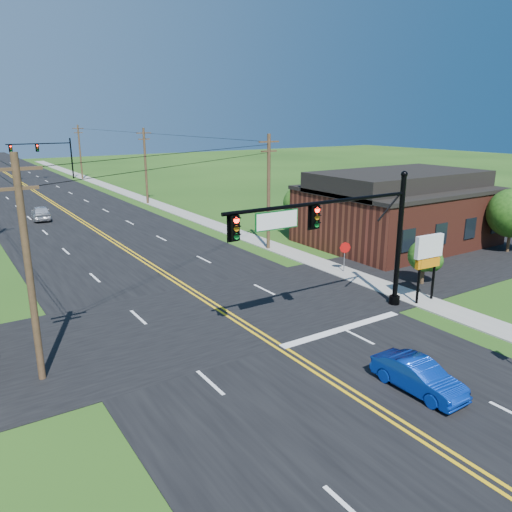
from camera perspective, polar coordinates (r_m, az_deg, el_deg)
ground at (r=18.65m, az=15.74°, el=-18.19°), size 260.00×260.00×0.00m
road_main at (r=61.88m, az=-21.45°, el=5.04°), size 16.00×220.00×0.04m
road_cross at (r=26.96m, az=-3.76°, el=-6.61°), size 70.00×10.00×0.04m
sidewalk at (r=55.66m, az=-8.59°, el=4.89°), size 2.00×160.00×0.08m
signal_mast_main at (r=24.88m, az=9.41°, el=2.74°), size 11.30×0.60×7.48m
signal_mast_far at (r=91.51m, az=-23.08°, el=10.83°), size 10.98×0.60×7.48m
brick_building at (r=43.23m, az=15.76°, el=4.55°), size 14.20×11.20×4.70m
utility_pole_left_a at (r=20.73m, az=-24.57°, el=-1.17°), size 1.80×0.28×9.00m
utility_pole_right_a at (r=39.04m, az=1.45°, el=7.52°), size 1.80×0.28×9.00m
utility_pole_right_b at (r=62.08m, az=-12.51°, el=10.16°), size 1.80×0.28×9.00m
utility_pole_right_c at (r=90.68m, az=-19.47°, el=11.25°), size 1.80×0.28×9.00m
tree_right_back at (r=46.18m, az=4.97°, el=6.06°), size 3.00×3.00×4.10m
shrub_corner at (r=32.79m, az=18.66°, el=0.00°), size 2.00×2.00×2.86m
blue_car at (r=20.54m, az=18.05°, el=-13.01°), size 1.39×3.81×1.25m
distant_car at (r=55.72m, az=-23.36°, el=4.53°), size 2.17×4.46×1.47m
stop_sign at (r=34.04m, az=10.12°, el=0.60°), size 0.71×0.33×2.13m
pylon_sign at (r=29.32m, az=19.11°, el=0.26°), size 1.93×0.40×3.94m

